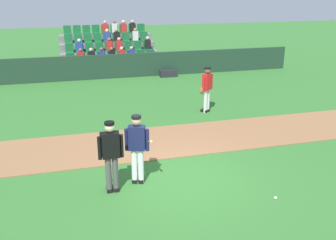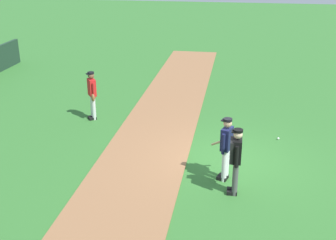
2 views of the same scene
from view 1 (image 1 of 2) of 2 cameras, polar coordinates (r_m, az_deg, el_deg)
The scene contains 9 objects.
ground_plane at distance 9.82m, azimuth 1.68°, elevation -8.79°, with size 80.00×80.00×0.00m, color #33702D.
infield_dirt_path at distance 12.02m, azimuth -1.82°, elevation -3.26°, with size 28.00×2.59×0.03m, color #936642.
dugout_fence at distance 20.57m, azimuth -7.94°, elevation 7.91°, with size 20.00×0.16×1.27m, color #1E3828.
stadium_bleachers at distance 22.78m, azimuth -8.71°, elevation 9.32°, with size 5.55×3.80×2.70m.
batter_navy_jersey at distance 9.27m, azimuth -4.57°, elevation -3.98°, with size 0.59×0.80×1.76m.
umpire_home_plate at distance 8.94m, azimuth -8.50°, elevation -4.83°, with size 0.59×0.31×1.76m.
runner_red_jersey at distance 14.70m, azimuth 5.78°, elevation 4.76°, with size 0.62×0.45×1.76m.
baseball at distance 9.29m, azimuth 15.69°, elevation -11.07°, with size 0.07×0.07×0.07m, color white.
equipment_bag at distance 20.77m, azimuth 0.04°, elevation 6.93°, with size 0.90×0.36×0.36m, color #232328.
Camera 1 is at (-2.56, -8.28, 4.62)m, focal length 41.04 mm.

